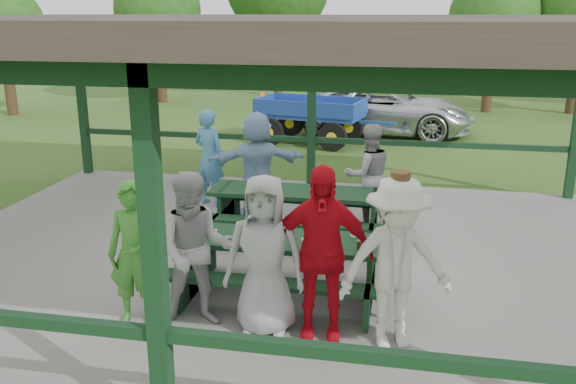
% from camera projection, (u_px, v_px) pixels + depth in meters
% --- Properties ---
extents(ground, '(90.00, 90.00, 0.00)m').
position_uv_depth(ground, '(269.00, 263.00, 8.57)').
color(ground, '#2F551A').
rests_on(ground, ground).
extents(concrete_slab, '(10.00, 8.00, 0.10)m').
position_uv_depth(concrete_slab, '(269.00, 259.00, 8.55)').
color(concrete_slab, slate).
rests_on(concrete_slab, ground).
extents(pavilion_structure, '(10.60, 8.60, 3.24)m').
position_uv_depth(pavilion_structure, '(267.00, 30.00, 7.67)').
color(pavilion_structure, black).
rests_on(pavilion_structure, concrete_slab).
extents(picnic_table_near, '(2.48, 1.39, 0.75)m').
position_uv_depth(picnic_table_near, '(281.00, 260.00, 7.20)').
color(picnic_table_near, black).
rests_on(picnic_table_near, concrete_slab).
extents(picnic_table_far, '(2.61, 1.39, 0.75)m').
position_uv_depth(picnic_table_far, '(298.00, 208.00, 9.11)').
color(picnic_table_far, black).
rests_on(picnic_table_far, concrete_slab).
extents(table_setting, '(2.39, 0.45, 0.10)m').
position_uv_depth(table_setting, '(275.00, 234.00, 7.15)').
color(table_setting, white).
rests_on(table_setting, picnic_table_near).
extents(contestant_green, '(0.63, 0.45, 1.61)m').
position_uv_depth(contestant_green, '(135.00, 254.00, 6.51)').
color(contestant_green, '#3A862C').
rests_on(contestant_green, concrete_slab).
extents(contestant_grey_left, '(1.00, 0.88, 1.72)m').
position_uv_depth(contestant_grey_left, '(196.00, 251.00, 6.45)').
color(contestant_grey_left, '#99989B').
rests_on(contestant_grey_left, concrete_slab).
extents(contestant_grey_mid, '(0.87, 0.58, 1.73)m').
position_uv_depth(contestant_grey_mid, '(265.00, 256.00, 6.29)').
color(contestant_grey_mid, '#9A999C').
rests_on(contestant_grey_mid, concrete_slab).
extents(contestant_red, '(1.13, 0.57, 1.86)m').
position_uv_depth(contestant_red, '(320.00, 253.00, 6.21)').
color(contestant_red, red).
rests_on(contestant_red, concrete_slab).
extents(contestant_white_fedora, '(1.30, 1.00, 1.84)m').
position_uv_depth(contestant_white_fedora, '(396.00, 264.00, 6.03)').
color(contestant_white_fedora, silver).
rests_on(contestant_white_fedora, concrete_slab).
extents(spectator_lblue, '(1.71, 1.01, 1.76)m').
position_uv_depth(spectator_lblue, '(257.00, 164.00, 10.07)').
color(spectator_lblue, '#82A5C8').
rests_on(spectator_lblue, concrete_slab).
extents(spectator_blue, '(0.73, 0.61, 1.71)m').
position_uv_depth(spectator_blue, '(210.00, 157.00, 10.62)').
color(spectator_blue, teal).
rests_on(spectator_blue, concrete_slab).
extents(spectator_grey, '(0.98, 0.89, 1.63)m').
position_uv_depth(spectator_grey, '(368.00, 175.00, 9.62)').
color(spectator_grey, gray).
rests_on(spectator_grey, concrete_slab).
extents(pickup_truck, '(5.21, 2.76, 1.39)m').
position_uv_depth(pickup_truck, '(384.00, 109.00, 17.50)').
color(pickup_truck, silver).
rests_on(pickup_truck, ground).
extents(farm_trailer, '(3.75, 2.08, 1.30)m').
position_uv_depth(farm_trailer, '(311.00, 119.00, 16.18)').
color(farm_trailer, navy).
rests_on(farm_trailer, ground).
extents(tree_far_left, '(3.25, 3.25, 5.07)m').
position_uv_depth(tree_far_left, '(158.00, 11.00, 22.89)').
color(tree_far_left, '#342014').
rests_on(tree_far_left, ground).
extents(tree_mid, '(3.04, 3.04, 4.75)m').
position_uv_depth(tree_mid, '(494.00, 17.00, 20.59)').
color(tree_mid, '#342014').
rests_on(tree_mid, ground).
extents(tree_edge_left, '(2.75, 2.75, 4.30)m').
position_uv_depth(tree_edge_left, '(2.00, 27.00, 20.06)').
color(tree_edge_left, '#342014').
rests_on(tree_edge_left, ground).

